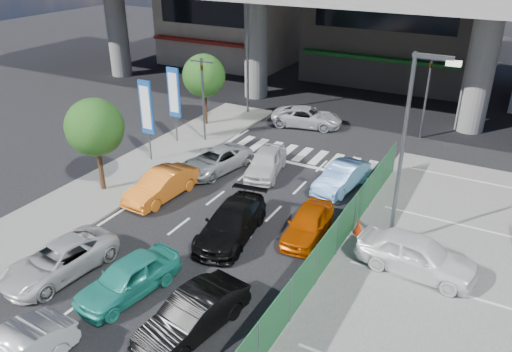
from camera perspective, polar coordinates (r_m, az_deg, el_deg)
The scene contains 24 objects.
ground at distance 19.74m, azimuth -10.26°, elevation -10.89°, with size 120.00×120.00×0.00m, color black.
parking_lot at distance 18.23m, azimuth 24.24°, elevation -16.66°, with size 12.00×28.00×0.06m, color slate.
sidewalk_left at distance 26.37m, azimuth -16.98°, elevation -1.47°, with size 4.00×30.00×0.12m, color slate.
fence_run at distance 17.66m, azimuth 5.59°, elevation -11.89°, with size 0.16×22.00×1.80m, color #1E572E, non-canonical shape.
traffic_light_left at distance 30.21m, azimuth -6.15°, elevation 10.91°, with size 1.60×1.24×5.20m.
traffic_light_right at distance 32.33m, azimuth 19.18°, elevation 10.64°, with size 1.60×1.24×5.20m.
street_lamp_right at distance 19.56m, azimuth 17.03°, elevation 4.02°, with size 1.65×0.22×8.00m.
street_lamp_left at distance 35.05m, azimuth -0.73°, elevation 14.54°, with size 1.65×0.22×8.00m.
signboard_near at distance 28.02m, azimuth -12.40°, elevation 7.39°, with size 0.80×0.14×4.70m.
signboard_far at distance 30.47m, azimuth -9.36°, elevation 9.14°, with size 0.80×0.14×4.70m.
tree_near at distance 25.08m, azimuth -17.96°, elevation 5.30°, with size 2.80×2.80×4.80m.
tree_far at distance 33.22m, azimuth -5.98°, elevation 11.32°, with size 2.80×2.80×4.80m.
sedan_white_mid_left at distance 20.46m, azimuth -21.57°, elevation -8.90°, with size 2.08×4.51×1.25m, color silver.
taxi_teal_mid at distance 18.65m, azimuth -14.39°, elevation -11.19°, with size 1.63×4.05×1.38m, color teal.
hatch_black_mid_right at distance 16.72m, azimuth -7.20°, elevation -15.48°, with size 1.46×4.19×1.38m, color black.
taxi_orange_left at distance 24.68m, azimuth -10.75°, elevation -1.04°, with size 1.46×4.19×1.38m, color orange.
sedan_black_mid at distance 21.20m, azimuth -2.84°, elevation -5.37°, with size 1.93×4.76×1.38m, color black.
taxi_orange_right at distance 21.31m, azimuth 5.97°, elevation -5.43°, with size 1.53×3.81×1.30m, color #BD4601.
wagon_silver_front_left at distance 27.19m, azimuth -4.63°, elevation 1.79°, with size 2.03×4.40×1.22m, color #A3A6AA.
sedan_white_front_mid at distance 26.70m, azimuth 1.14°, elevation 1.59°, with size 1.63×4.05×1.38m, color silver.
kei_truck_front_right at distance 25.52m, azimuth 9.75°, elevation -0.12°, with size 1.37×3.93×1.30m, color #6EA5EC.
crossing_wagon_silver at distance 33.79m, azimuth 5.85°, elevation 6.71°, with size 2.14×4.65×1.29m, color silver.
parked_sedan_white at distance 19.94m, azimuth 17.86°, elevation -8.53°, with size 1.80×4.48×1.53m, color white.
traffic_cone at distance 21.87m, azimuth 11.64°, elevation -5.61°, with size 0.40×0.40×0.77m, color red.
Camera 1 is at (10.44, -12.00, 11.69)m, focal length 35.00 mm.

